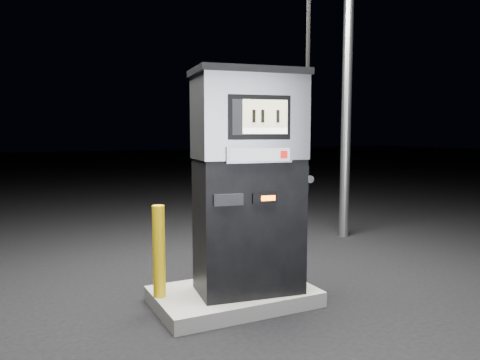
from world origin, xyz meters
name	(u,v)px	position (x,y,z in m)	size (l,w,h in m)	color
ground	(234,303)	(0.00, 0.00, 0.00)	(80.00, 80.00, 0.00)	black
pump_island	(234,296)	(0.00, 0.00, 0.07)	(1.60, 1.00, 0.15)	slate
fuel_dispenser	(249,180)	(0.12, -0.10, 1.28)	(1.25, 0.80, 4.57)	black
bollard_left	(159,251)	(-0.74, 0.13, 0.60)	(0.12, 0.12, 0.90)	yellow
bollard_right	(291,244)	(0.57, -0.18, 0.60)	(0.12, 0.12, 0.91)	yellow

